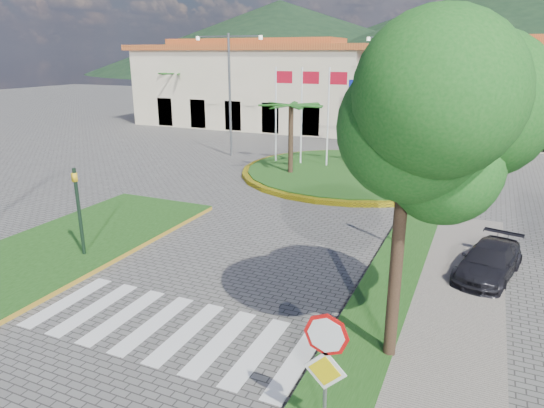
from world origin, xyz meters
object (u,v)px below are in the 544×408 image
at_px(roundabout_island, 351,172).
at_px(car_side_right, 489,262).
at_px(stop_sign, 326,358).
at_px(car_dark_a, 315,125).
at_px(deciduous_tree, 407,137).
at_px(car_dark_b, 413,144).
at_px(white_van, 260,122).

bearing_deg(roundabout_island, car_side_right, -56.72).
bearing_deg(car_side_right, stop_sign, -93.88).
distance_m(stop_sign, car_dark_a, 35.98).
xyz_separation_m(roundabout_island, stop_sign, (4.90, -20.04, 1.61)).
bearing_deg(deciduous_tree, car_dark_a, 112.17).
bearing_deg(car_dark_b, white_van, 51.65).
bearing_deg(car_side_right, white_van, 141.04).
bearing_deg(car_dark_b, car_dark_a, 42.13).
bearing_deg(roundabout_island, stop_sign, -76.27).
bearing_deg(car_dark_b, stop_sign, 169.56).
xyz_separation_m(car_dark_b, car_side_right, (5.22, -19.42, -0.10)).
height_order(roundabout_island, deciduous_tree, deciduous_tree).
height_order(white_van, car_dark_b, car_dark_b).
relative_size(white_van, car_dark_a, 1.11).
bearing_deg(car_dark_a, car_dark_b, -127.47).
relative_size(roundabout_island, white_van, 2.97).
xyz_separation_m(roundabout_island, car_side_right, (7.50, -11.42, 0.36)).
bearing_deg(deciduous_tree, car_side_right, 70.28).
relative_size(roundabout_island, stop_sign, 4.79).
xyz_separation_m(car_dark_a, car_dark_b, (9.36, -5.87, -0.02)).
height_order(deciduous_tree, car_side_right, deciduous_tree).
bearing_deg(car_dark_a, roundabout_island, -158.32).
xyz_separation_m(stop_sign, white_van, (-17.50, 34.22, -1.20)).
height_order(roundabout_island, car_side_right, roundabout_island).
height_order(car_dark_b, car_side_right, car_dark_b).
bearing_deg(stop_sign, white_van, 117.08).
bearing_deg(stop_sign, car_side_right, 73.21).
bearing_deg(deciduous_tree, white_van, 120.13).
bearing_deg(stop_sign, roundabout_island, 103.73).
distance_m(white_van, car_dark_b, 16.11).
relative_size(deciduous_tree, car_side_right, 1.85).
xyz_separation_m(roundabout_island, car_dark_b, (2.27, 8.00, 0.46)).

